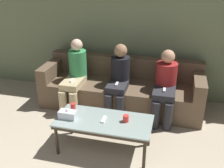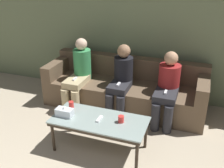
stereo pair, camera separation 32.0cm
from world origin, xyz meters
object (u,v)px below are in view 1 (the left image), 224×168
(tissue_box, at_px, (68,114))
(seated_person_mid_left, at_px, (119,78))
(cup_near_right, at_px, (73,107))
(coffee_table, at_px, (104,123))
(couch, at_px, (121,89))
(cup_near_left, at_px, (126,118))
(game_remote, at_px, (104,119))
(seated_person_left_end, at_px, (75,74))
(seated_person_mid_right, at_px, (165,84))

(tissue_box, height_order, seated_person_mid_left, seated_person_mid_left)
(cup_near_right, xyz_separation_m, seated_person_mid_left, (0.42, 0.91, 0.08))
(coffee_table, height_order, tissue_box, tissue_box)
(couch, xyz_separation_m, cup_near_left, (0.32, -1.22, 0.20))
(coffee_table, distance_m, tissue_box, 0.47)
(couch, xyz_separation_m, cup_near_right, (-0.42, -1.12, 0.21))
(game_remote, relative_size, seated_person_left_end, 0.13)
(cup_near_left, height_order, seated_person_mid_right, seated_person_mid_right)
(tissue_box, bearing_deg, coffee_table, 7.94)
(coffee_table, relative_size, cup_near_left, 13.93)
(tissue_box, xyz_separation_m, seated_person_mid_left, (0.41, 1.11, 0.08))
(cup_near_right, height_order, tissue_box, tissue_box)
(seated_person_mid_left, bearing_deg, seated_person_mid_right, -0.97)
(couch, relative_size, seated_person_mid_left, 2.38)
(couch, relative_size, cup_near_right, 25.82)
(seated_person_mid_right, bearing_deg, seated_person_left_end, -179.68)
(cup_near_right, relative_size, game_remote, 0.68)
(cup_near_right, height_order, seated_person_mid_left, seated_person_mid_left)
(cup_near_left, relative_size, seated_person_mid_left, 0.08)
(cup_near_left, bearing_deg, seated_person_mid_left, 107.66)
(cup_near_right, height_order, game_remote, cup_near_right)
(cup_near_left, bearing_deg, coffee_table, -172.80)
(cup_near_right, relative_size, tissue_box, 0.47)
(couch, bearing_deg, seated_person_mid_left, -90.00)
(couch, bearing_deg, coffee_table, -87.94)
(coffee_table, height_order, seated_person_mid_right, seated_person_mid_right)
(cup_near_right, bearing_deg, cup_near_left, -7.50)
(cup_near_right, bearing_deg, seated_person_mid_right, 37.99)
(coffee_table, relative_size, seated_person_left_end, 1.06)
(coffee_table, height_order, cup_near_left, cup_near_left)
(couch, relative_size, tissue_box, 12.06)
(tissue_box, height_order, seated_person_mid_right, seated_person_mid_right)
(cup_near_right, bearing_deg, seated_person_mid_left, 65.33)
(tissue_box, height_order, game_remote, tissue_box)
(coffee_table, xyz_separation_m, cup_near_right, (-0.46, 0.13, 0.09))
(coffee_table, distance_m, cup_near_right, 0.49)
(seated_person_left_end, bearing_deg, coffee_table, -52.76)
(coffee_table, height_order, cup_near_right, cup_near_right)
(cup_near_right, xyz_separation_m, tissue_box, (0.01, -0.20, 0.00))
(seated_person_mid_left, bearing_deg, coffee_table, -87.52)
(coffee_table, relative_size, seated_person_mid_right, 1.13)
(coffee_table, distance_m, seated_person_mid_right, 1.25)
(seated_person_left_end, bearing_deg, tissue_box, -73.63)
(cup_near_left, relative_size, seated_person_left_end, 0.08)
(seated_person_mid_right, bearing_deg, game_remote, -123.68)
(coffee_table, bearing_deg, cup_near_left, 7.20)
(game_remote, bearing_deg, seated_person_left_end, 127.24)
(coffee_table, bearing_deg, seated_person_mid_left, 92.48)
(cup_near_left, distance_m, seated_person_left_end, 1.44)
(seated_person_mid_left, bearing_deg, cup_near_left, -72.34)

